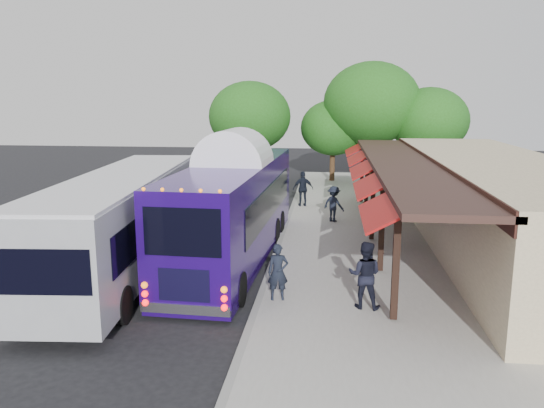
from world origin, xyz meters
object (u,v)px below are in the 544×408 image
at_px(ped_c, 303,189).
at_px(coach_bus, 234,205).
at_px(ped_b, 365,275).
at_px(ped_d, 334,204).
at_px(sign_board, 398,232).
at_px(city_bus, 123,219).
at_px(ped_a, 278,272).

bearing_deg(ped_c, coach_bus, 65.05).
height_order(coach_bus, ped_b, coach_bus).
height_order(ped_b, ped_d, ped_b).
distance_m(ped_d, sign_board, 5.04).
distance_m(ped_b, sign_board, 6.27).
bearing_deg(city_bus, sign_board, 14.18).
bearing_deg(ped_c, city_bus, 50.85).
bearing_deg(sign_board, ped_c, 96.18).
relative_size(city_bus, ped_c, 6.74).
relative_size(ped_c, sign_board, 1.88).
xyz_separation_m(ped_b, ped_d, (-0.83, 10.44, -0.11)).
bearing_deg(ped_d, ped_c, -29.95).
relative_size(city_bus, ped_b, 6.66).
relative_size(coach_bus, ped_c, 6.42).
bearing_deg(ped_a, ped_c, 79.20).
bearing_deg(coach_bus, ped_c, 80.18).
relative_size(city_bus, ped_d, 7.53).
bearing_deg(city_bus, coach_bus, 22.91).
xyz_separation_m(ped_b, ped_c, (-2.46, 13.90, -0.01)).
xyz_separation_m(coach_bus, ped_c, (2.05, 9.29, -0.97)).
bearing_deg(sign_board, city_bus, 177.32).
bearing_deg(ped_c, ped_d, 102.79).
bearing_deg(ped_a, coach_bus, 104.76).
bearing_deg(ped_b, sign_board, -95.18).
height_order(coach_bus, ped_c, coach_bus).
bearing_deg(ped_b, ped_c, -70.05).
height_order(city_bus, ped_d, city_bus).
xyz_separation_m(ped_b, sign_board, (1.63, 6.05, -0.27)).
xyz_separation_m(ped_a, ped_b, (2.46, -0.32, 0.12)).
relative_size(ped_b, ped_d, 1.13).
bearing_deg(sign_board, coach_bus, 171.82).
relative_size(ped_b, sign_board, 1.90).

